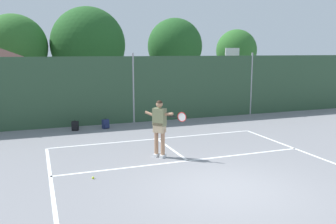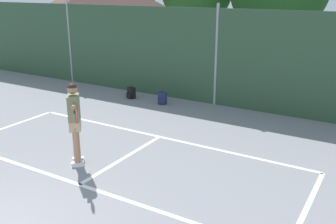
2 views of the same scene
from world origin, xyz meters
TOP-DOWN VIEW (x-y plane):
  - ground_plane at (0.00, 0.00)m, footprint 120.00×120.00m
  - court_markings at (0.00, 0.65)m, footprint 8.30×11.10m
  - chainlink_fence at (-0.00, 9.00)m, footprint 26.09×0.09m
  - basketball_hoop at (6.37, 10.88)m, footprint 0.90×0.67m
  - treeline_backdrop at (-1.87, 18.31)m, footprint 25.91×4.64m
  - tennis_player at (-0.68, 3.16)m, footprint 1.05×1.06m
  - tennis_ball at (-3.03, 1.88)m, footprint 0.07×0.07m
  - backpack_black at (-2.84, 8.14)m, footprint 0.32×0.31m
  - backpack_navy at (-1.52, 8.10)m, footprint 0.33×0.31m

SIDE VIEW (x-z plane):
  - ground_plane at x=0.00m, z-range 0.00..0.00m
  - court_markings at x=0.00m, z-range 0.00..0.01m
  - tennis_ball at x=-3.03m, z-range 0.00..0.07m
  - backpack_black at x=-2.84m, z-range -0.04..0.42m
  - backpack_navy at x=-1.52m, z-range -0.04..0.42m
  - tennis_player at x=-0.68m, z-range 0.18..2.04m
  - chainlink_fence at x=0.00m, z-range -0.07..3.22m
  - basketball_hoop at x=6.37m, z-range 0.54..4.09m
  - treeline_backdrop at x=-1.87m, z-range 0.58..6.99m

